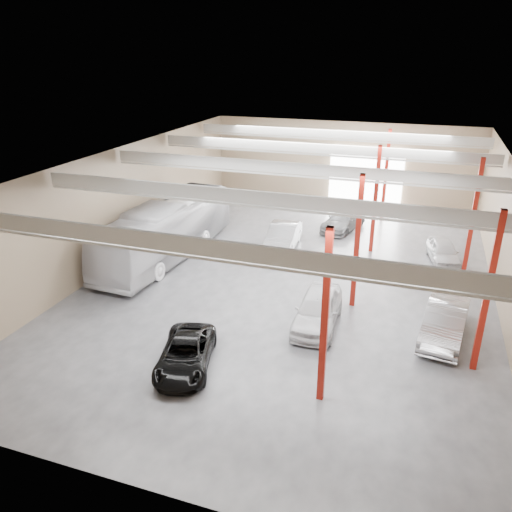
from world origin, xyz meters
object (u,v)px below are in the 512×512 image
Objects in this scene: car_row_b at (283,237)px; car_right_near at (445,322)px; car_row_c at (343,220)px; coach_bus at (167,230)px; car_row_a at (318,310)px; car_right_far at (443,252)px; black_sedan at (186,354)px.

car_right_near is at bearing -43.73° from car_row_b.
car_row_b is 6.10m from car_row_c.
car_right_near is (6.98, -13.57, 0.12)m from car_row_c.
coach_bus reaches higher than car_row_a.
car_right_far is at bearing 18.32° from coach_bus.
car_right_far is (5.80, 10.23, -0.16)m from car_row_a.
car_row_a is 1.01× the size of car_row_c.
car_row_c is (-1.18, 14.32, -0.13)m from car_row_a.
car_right_near reaches higher than car_row_c.
black_sedan is 19.80m from car_row_c.
coach_bus is at bearing 151.66° from car_row_a.
car_right_near is (10.17, -8.37, -0.02)m from car_row_b.
coach_bus is at bearing 106.28° from black_sedan.
black_sedan is at bearing -94.80° from car_row_b.
car_right_near is at bearing -47.99° from car_row_c.
car_row_a is 11.76m from car_right_far.
car_row_b is (6.63, 3.68, -0.95)m from coach_bus.
car_row_b reaches higher than car_row_c.
car_row_c is at bearing 124.72° from car_right_near.
black_sedan is 11.89m from car_right_near.
car_row_a is 10.11m from car_row_b.
car_row_c is at bearing 54.23° from car_row_b.
car_right_near is 9.48m from car_right_far.
coach_bus is 3.22× the size of car_right_far.
car_right_near is (5.80, 0.75, -0.01)m from car_row_a.
car_right_far is (10.30, 15.43, 0.05)m from black_sedan.
car_right_far is (6.98, -4.09, -0.03)m from car_row_c.
car_row_c is at bearing 92.67° from car_row_a.
car_row_b is at bearing 148.04° from car_right_near.
car_right_near is at bearing -101.05° from car_right_far.
car_right_near is at bearing 5.30° from car_row_a.
car_row_b is at bearing 74.32° from black_sedan.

